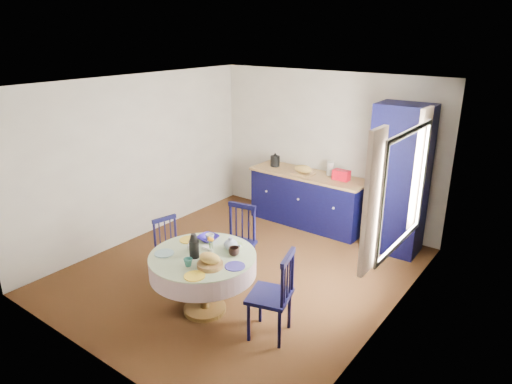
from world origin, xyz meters
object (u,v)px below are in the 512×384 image
mug_c (234,251)px  chair_far (237,241)px  chair_left (171,249)px  mug_b (188,262)px  mug_a (192,248)px  chair_right (273,294)px  dining_table (204,265)px  kitchen_counter (308,198)px  pantry_cabinet (399,180)px  mug_d (210,238)px  cobalt_bowl (208,238)px

mug_c → chair_far: bearing=126.6°
chair_left → mug_b: 1.12m
mug_a → chair_right: bearing=5.8°
dining_table → mug_c: size_ratio=9.68×
kitchen_counter → chair_far: kitchen_counter is taller
kitchen_counter → mug_c: 2.79m
chair_left → chair_far: (0.63, 0.58, 0.07)m
pantry_cabinet → kitchen_counter: bearing=176.2°
chair_left → chair_right: size_ratio=0.85×
pantry_cabinet → mug_a: 3.16m
mug_b → mug_a: bearing=127.1°
chair_left → mug_a: chair_left is taller
dining_table → mug_d: dining_table is taller
mug_d → pantry_cabinet: bearing=62.6°
mug_c → mug_a: bearing=-155.3°
mug_b → cobalt_bowl: bearing=113.0°
chair_right → cobalt_bowl: size_ratio=4.10×
pantry_cabinet → mug_b: size_ratio=22.46×
kitchen_counter → dining_table: 2.92m
mug_a → mug_b: bearing=-52.9°
chair_far → dining_table: bearing=-86.0°
mug_a → mug_c: bearing=24.7°
kitchen_counter → dining_table: bearing=-82.6°
mug_a → chair_far: bearing=93.5°
chair_far → mug_a: size_ratio=8.80×
dining_table → mug_a: (-0.16, -0.00, 0.16)m
mug_d → chair_left: bearing=-179.0°
dining_table → mug_d: 0.39m
dining_table → chair_right: dining_table is taller
dining_table → mug_d: size_ratio=11.61×
mug_b → mug_c: 0.54m
pantry_cabinet → chair_far: (-1.37, -1.97, -0.59)m
dining_table → chair_left: bearing=161.1°
kitchen_counter → mug_b: 3.22m
pantry_cabinet → cobalt_bowl: pantry_cabinet is taller
chair_far → mug_a: (0.05, -0.88, 0.28)m
dining_table → mug_a: bearing=-179.3°
chair_left → dining_table: bearing=-95.7°
mug_b → mug_d: 0.62m
pantry_cabinet → dining_table: (-1.15, -2.85, -0.47)m
pantry_cabinet → mug_d: 2.88m
cobalt_bowl → chair_far: bearing=91.4°
pantry_cabinet → mug_c: 2.80m
pantry_cabinet → chair_far: size_ratio=2.23×
cobalt_bowl → dining_table: bearing=-56.4°
mug_c → cobalt_bowl: (-0.49, 0.11, -0.02)m
mug_a → mug_d: 0.31m
mug_a → mug_c: (0.45, 0.20, 0.01)m
mug_d → mug_a: bearing=-89.0°
dining_table → chair_far: 0.91m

